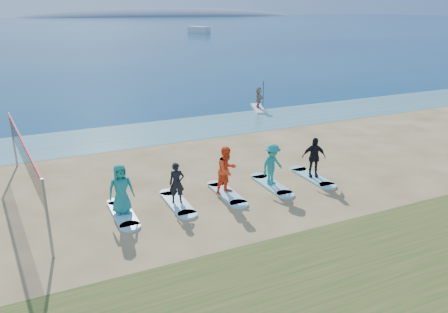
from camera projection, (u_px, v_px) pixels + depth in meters
name	position (u px, v px, depth m)	size (l,w,h in m)	color
ground	(267.00, 195.00, 17.06)	(600.00, 600.00, 0.00)	tan
shallow_water	(177.00, 130.00, 26.03)	(600.00, 600.00, 0.00)	teal
ocean	(35.00, 27.00, 153.79)	(600.00, 600.00, 0.00)	navy
island_ridge	(167.00, 16.00, 311.79)	(220.00, 56.00, 18.00)	slate
volleyball_net	(24.00, 154.00, 15.86)	(0.88, 9.06, 2.50)	gray
paddleboard	(259.00, 108.00, 31.16)	(0.70, 3.00, 0.12)	silver
paddleboarder	(259.00, 98.00, 30.90)	(1.36, 0.43, 1.47)	tan
boat_offshore_b	(199.00, 33.00, 118.63)	(2.04, 6.81, 1.73)	silver
surfboard_0	(123.00, 214.00, 15.42)	(0.70, 2.20, 0.09)	#9AE4EE
student_0	(121.00, 189.00, 15.11)	(0.88, 0.57, 1.80)	teal
surfboard_1	(178.00, 203.00, 16.24)	(0.70, 2.20, 0.09)	#9AE4EE
student_1	(177.00, 183.00, 15.97)	(0.56, 0.37, 1.53)	black
surfboard_2	(227.00, 194.00, 17.06)	(0.70, 2.20, 0.09)	#9AE4EE
student_2	(227.00, 170.00, 16.74)	(0.91, 0.71, 1.88)	#FF471A
surfboard_3	(272.00, 185.00, 17.88)	(0.70, 2.20, 0.09)	#9AE4EE
student_3	(272.00, 164.00, 17.59)	(1.10, 0.63, 1.71)	teal
surfboard_4	(312.00, 177.00, 18.71)	(0.70, 2.20, 0.09)	#9AE4EE
student_4	(314.00, 157.00, 18.41)	(1.01, 0.42, 1.72)	black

